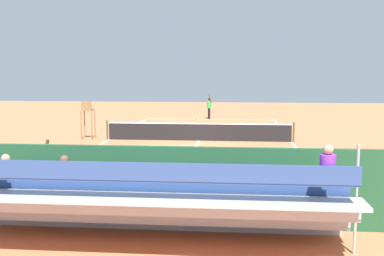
{
  "coord_description": "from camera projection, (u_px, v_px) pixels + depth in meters",
  "views": [
    {
      "loc": [
        -1.96,
        25.28,
        3.88
      ],
      "look_at": [
        0.0,
        4.0,
        1.2
      ],
      "focal_mm": 43.93,
      "sensor_mm": 36.0,
      "label": 1
    }
  ],
  "objects": [
    {
      "name": "equipment_bag",
      "position": [
        203.0,
        212.0,
        12.27
      ],
      "size": [
        0.9,
        0.36,
        0.36
      ],
      "primitive_type": "cube",
      "color": "#334C8C",
      "rests_on": "ground"
    },
    {
      "name": "tennis_player",
      "position": [
        209.0,
        106.0,
        36.76
      ],
      "size": [
        0.47,
        0.55,
        1.93
      ],
      "color": "black",
      "rests_on": "ground"
    },
    {
      "name": "umpire_chair",
      "position": [
        88.0,
        116.0,
        26.05
      ],
      "size": [
        0.67,
        0.67,
        2.14
      ],
      "color": "olive",
      "rests_on": "ground"
    },
    {
      "name": "tennis_net",
      "position": [
        199.0,
        132.0,
        25.58
      ],
      "size": [
        10.3,
        0.1,
        1.07
      ],
      "color": "black",
      "rests_on": "ground"
    },
    {
      "name": "line_judge",
      "position": [
        42.0,
        172.0,
        13.15
      ],
      "size": [
        0.45,
        0.56,
        1.93
      ],
      "color": "#232328",
      "rests_on": "ground"
    },
    {
      "name": "bleacher_stand",
      "position": [
        141.0,
        204.0,
        10.35
      ],
      "size": [
        9.06,
        2.4,
        2.48
      ],
      "color": "#B2B2B7",
      "rests_on": "ground"
    },
    {
      "name": "tennis_ball_near",
      "position": [
        240.0,
        123.0,
        33.66
      ],
      "size": [
        0.07,
        0.07,
        0.07
      ],
      "primitive_type": "sphere",
      "color": "#CCDB33",
      "rests_on": "ground"
    },
    {
      "name": "ground_plane",
      "position": [
        199.0,
        141.0,
        25.64
      ],
      "size": [
        60.0,
        60.0,
        0.0
      ],
      "primitive_type": "plane",
      "color": "#CC7047"
    },
    {
      "name": "courtside_bench",
      "position": [
        258.0,
        198.0,
        12.22
      ],
      "size": [
        1.8,
        0.4,
        0.93
      ],
      "color": "#9E754C",
      "rests_on": "ground"
    },
    {
      "name": "backdrop_wall",
      "position": [
        155.0,
        186.0,
        11.68
      ],
      "size": [
        18.0,
        0.16,
        2.0
      ],
      "primitive_type": "cube",
      "color": "#235633",
      "rests_on": "ground"
    },
    {
      "name": "tennis_racket",
      "position": [
        198.0,
        119.0,
        36.54
      ],
      "size": [
        0.49,
        0.54,
        0.03
      ],
      "color": "black",
      "rests_on": "ground"
    },
    {
      "name": "court_line_markings",
      "position": [
        199.0,
        141.0,
        25.67
      ],
      "size": [
        10.1,
        22.2,
        0.01
      ],
      "color": "white",
      "rests_on": "ground"
    }
  ]
}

